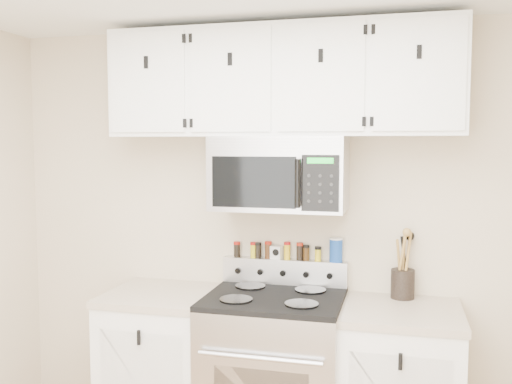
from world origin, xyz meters
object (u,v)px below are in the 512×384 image
range (274,375)px  microwave (280,173)px  salt_canister (336,250)px  utensil_crock (403,281)px

range → microwave: (0.00, 0.13, 1.14)m
microwave → salt_canister: size_ratio=5.29×
microwave → salt_canister: (0.31, 0.16, -0.46)m
range → salt_canister: (0.31, 0.28, 0.69)m
utensil_crock → range: bearing=-161.5°
utensil_crock → salt_canister: utensil_crock is taller
microwave → utensil_crock: microwave is taller
microwave → salt_canister: bearing=26.7°
range → salt_canister: size_ratio=7.65×
range → salt_canister: 0.80m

